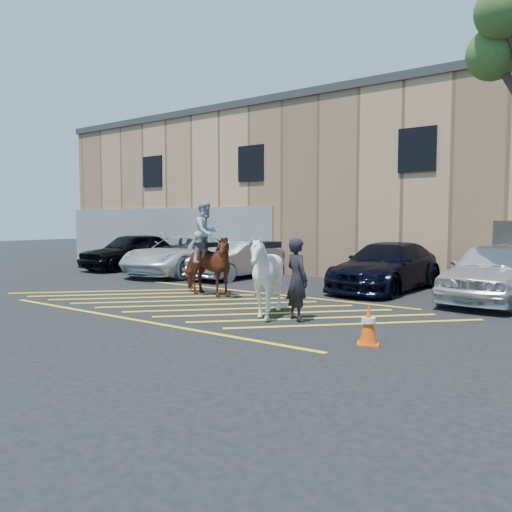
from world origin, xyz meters
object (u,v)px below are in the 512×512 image
Objects in this scene: car_white_pickup at (183,255)px; car_black_suv at (132,251)px; car_blue_suv at (387,267)px; mounted_bay at (206,258)px; car_silver_sedan at (237,260)px; handler at (297,279)px; saddled_white at (266,276)px; car_white_suv at (495,272)px; traffic_cone at (368,324)px.

car_black_suv is at bearing 167.54° from car_white_pickup.
car_blue_suv is 1.88× the size of mounted_bay.
car_silver_sedan is 8.29m from handler.
saddled_white is at bearing 32.16° from handler.
car_blue_suv is 3.28m from car_white_suv.
car_black_suv is 11.93m from car_blue_suv.
car_white_pickup is at bearing -4.16° from handler.
car_silver_sedan is 5.90× the size of traffic_cone.
car_silver_sedan is at bearing -174.97° from car_blue_suv.
car_black_suv is at bearing 2.62° from handler.
car_blue_suv is 2.83× the size of handler.
traffic_cone is at bearing -23.31° from mounted_bay.
mounted_bay is (8.08, -4.07, 0.29)m from car_black_suv.
car_white_suv is (9.12, -0.39, 0.12)m from car_silver_sedan.
car_blue_suv is at bearing 84.27° from saddled_white.
car_black_suv is at bearing 154.73° from traffic_cone.
car_silver_sedan is 7.78m from saddled_white.
handler is (6.09, -5.63, 0.21)m from car_silver_sedan.
car_silver_sedan is (6.04, -0.01, -0.11)m from car_black_suv.
saddled_white is (11.34, -5.71, 0.12)m from car_black_suv.
car_white_pickup is at bearing -171.26° from car_silver_sedan.
car_white_suv is 6.41m from traffic_cone.
mounted_bay reaches higher than car_blue_suv.
car_black_suv is 0.84× the size of car_white_pickup.
car_black_suv is 2.64× the size of handler.
mounted_bay reaches higher than car_white_suv.
car_white_pickup is at bearing 145.45° from saddled_white.
mounted_bay is (-7.08, -3.67, 0.29)m from car_white_suv.
handler is 2.51× the size of traffic_cone.
handler is at bearing -22.49° from car_black_suv.
car_silver_sedan is at bearing 2.34° from car_black_suv.
mounted_bay reaches higher than traffic_cone.
car_blue_suv is 2.44× the size of saddled_white.
handler is at bearing -39.07° from car_white_pickup.
car_blue_suv is at bearing 108.72° from traffic_cone.
car_white_pickup is 8.43m from car_blue_suv.
car_black_suv is 2.27× the size of saddled_white.
car_silver_sedan is 2.35× the size of handler.
car_black_suv reaches higher than car_silver_sedan.
car_white_suv is 2.65× the size of handler.
handler is 0.66× the size of mounted_bay.
car_white_suv is 6.54m from saddled_white.
handler is (-3.04, -5.24, 0.09)m from car_white_suv.
mounted_bay is 3.78× the size of traffic_cone.
car_white_suv is 2.29× the size of saddled_white.
car_blue_suv is 5.80m from handler.
traffic_cone is at bearing -22.80° from car_black_suv.
car_black_suv is 1.75× the size of mounted_bay.
traffic_cone is (10.75, -6.42, -0.43)m from car_white_pickup.
handler is (12.13, -5.65, 0.09)m from car_black_suv.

